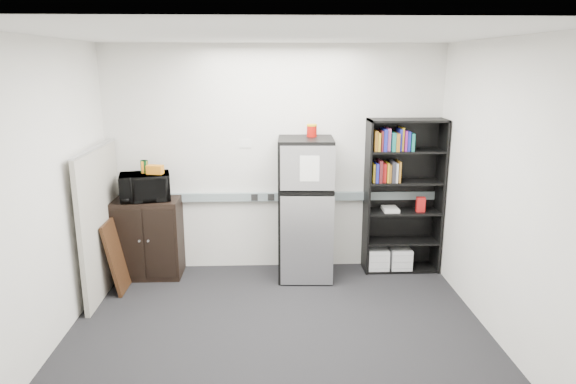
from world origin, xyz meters
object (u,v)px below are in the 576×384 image
(microwave, at_px, (145,187))
(refrigerator, at_px, (305,209))
(cubicle_partition, at_px, (101,221))
(cabinet, at_px, (149,238))
(bookshelf, at_px, (401,193))

(microwave, bearing_deg, refrigerator, -14.49)
(microwave, bearing_deg, cubicle_partition, -147.14)
(refrigerator, bearing_deg, microwave, -179.37)
(cabinet, relative_size, refrigerator, 0.57)
(cubicle_partition, xyz_separation_m, refrigerator, (2.25, 0.34, 0.01))
(microwave, bearing_deg, cabinet, 77.50)
(bookshelf, distance_m, microwave, 3.01)
(cubicle_partition, distance_m, cabinet, 0.67)
(cubicle_partition, relative_size, cabinet, 1.72)
(cabinet, xyz_separation_m, refrigerator, (1.85, -0.08, 0.36))
(cubicle_partition, bearing_deg, bookshelf, 8.13)
(cubicle_partition, distance_m, refrigerator, 2.27)
(cubicle_partition, relative_size, microwave, 2.91)
(bookshelf, height_order, cubicle_partition, bookshelf)
(cubicle_partition, bearing_deg, refrigerator, 8.63)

